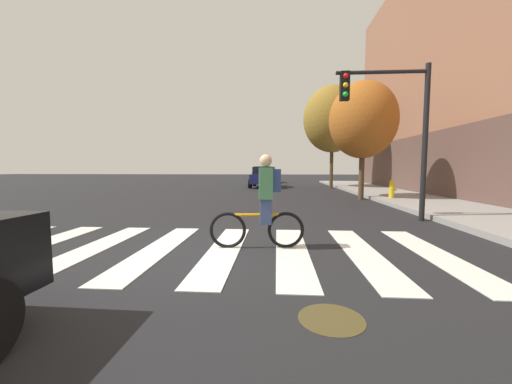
# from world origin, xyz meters

# --- Properties ---
(ground_plane) EXTENTS (120.00, 120.00, 0.00)m
(ground_plane) POSITION_xyz_m (0.00, 0.00, 0.00)
(ground_plane) COLOR black
(crosswalk_stripes) EXTENTS (8.88, 3.54, 0.01)m
(crosswalk_stripes) POSITION_xyz_m (-0.28, 0.00, 0.01)
(crosswalk_stripes) COLOR silver
(crosswalk_stripes) RESTS_ON ground
(manhole_cover) EXTENTS (0.64, 0.64, 0.01)m
(manhole_cover) POSITION_xyz_m (1.77, -2.28, 0.00)
(manhole_cover) COLOR #473D1E
(manhole_cover) RESTS_ON ground
(sedan_mid) EXTENTS (2.19, 4.46, 1.52)m
(sedan_mid) POSITION_xyz_m (0.33, 17.18, 0.78)
(sedan_mid) COLOR navy
(sedan_mid) RESTS_ON ground
(sedan_far) EXTENTS (2.37, 4.67, 1.58)m
(sedan_far) POSITION_xyz_m (-0.01, 24.00, 0.81)
(sedan_far) COLOR #B7B7BC
(sedan_far) RESTS_ON ground
(cyclist) EXTENTS (1.71, 0.38, 1.69)m
(cyclist) POSITION_xyz_m (1.01, 0.21, 0.84)
(cyclist) COLOR black
(cyclist) RESTS_ON ground
(traffic_light_near) EXTENTS (2.47, 0.28, 4.20)m
(traffic_light_near) POSITION_xyz_m (4.38, 3.29, 2.86)
(traffic_light_near) COLOR black
(traffic_light_near) RESTS_ON ground
(fire_hydrant) EXTENTS (0.33, 0.22, 0.78)m
(fire_hydrant) POSITION_xyz_m (6.20, 8.08, 0.53)
(fire_hydrant) COLOR gold
(fire_hydrant) RESTS_ON sidewalk
(street_tree_near) EXTENTS (2.98, 2.98, 5.30)m
(street_tree_near) POSITION_xyz_m (5.08, 8.71, 3.58)
(street_tree_near) COLOR #4C3823
(street_tree_near) RESTS_ON ground
(street_tree_mid) EXTENTS (4.04, 4.04, 7.18)m
(street_tree_mid) POSITION_xyz_m (5.12, 16.39, 4.85)
(street_tree_mid) COLOR #4C3823
(street_tree_mid) RESTS_ON ground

